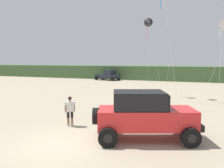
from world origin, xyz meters
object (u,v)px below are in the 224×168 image
at_px(cooler_box, 111,136).
at_px(kite_white_parafoil, 222,26).
at_px(kite_blue_swept, 149,23).
at_px(person_watching, 70,109).
at_px(distant_pickup, 108,75).
at_px(jeep, 145,114).

distance_m(cooler_box, kite_white_parafoil, 15.20).
bearing_deg(kite_blue_swept, person_watching, -94.33).
bearing_deg(distant_pickup, jeep, -63.23).
bearing_deg(person_watching, kite_white_parafoil, 56.05).
height_order(person_watching, kite_white_parafoil, kite_white_parafoil).
bearing_deg(cooler_box, distant_pickup, 120.87).
xyz_separation_m(kite_blue_swept, kite_white_parafoil, (6.81, -1.68, -0.92)).
height_order(distant_pickup, kite_blue_swept, kite_blue_swept).
xyz_separation_m(jeep, kite_white_parafoil, (3.31, 12.32, 5.41)).
xyz_separation_m(person_watching, distant_pickup, (-11.34, 30.72, 0.00)).
relative_size(person_watching, cooler_box, 2.98).
height_order(jeep, cooler_box, jeep).
bearing_deg(cooler_box, jeep, 29.70).
height_order(jeep, kite_white_parafoil, kite_white_parafoil).
height_order(cooler_box, kite_blue_swept, kite_blue_swept).
relative_size(person_watching, kite_white_parafoil, 0.23).
height_order(distant_pickup, kite_white_parafoil, kite_white_parafoil).
distance_m(distant_pickup, kite_blue_swept, 22.35).
relative_size(cooler_box, distant_pickup, 0.11).
xyz_separation_m(jeep, person_watching, (-4.51, 0.71, -0.26)).
xyz_separation_m(person_watching, kite_blue_swept, (1.01, 13.30, 6.59)).
bearing_deg(kite_blue_swept, distant_pickup, 125.33).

